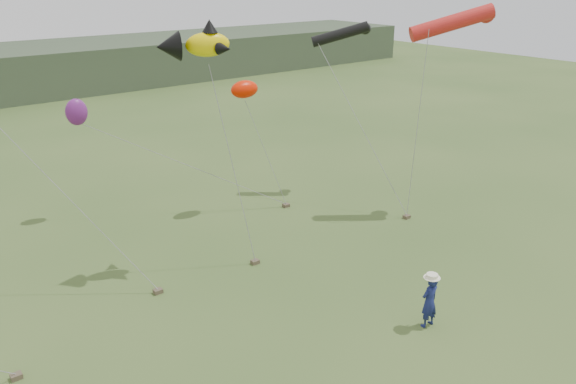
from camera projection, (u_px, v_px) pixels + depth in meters
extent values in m
plane|color=#385123|center=(358.00, 314.00, 18.36)|extent=(120.00, 120.00, 0.00)
cube|color=#2D3D28|center=(5.00, 72.00, 50.55)|extent=(90.00, 12.00, 4.00)
imported|color=navy|center=(429.00, 301.00, 17.44)|extent=(0.66, 0.45, 1.76)
cube|color=brown|center=(158.00, 291.00, 19.52)|extent=(0.30, 0.24, 0.15)
cube|color=brown|center=(255.00, 262.00, 21.49)|extent=(0.30, 0.24, 0.15)
cube|color=brown|center=(407.00, 217.00, 25.43)|extent=(0.30, 0.24, 0.15)
cube|color=brown|center=(16.00, 376.00, 15.42)|extent=(0.30, 0.24, 0.15)
cube|color=brown|center=(286.00, 205.00, 26.67)|extent=(0.30, 0.24, 0.15)
ellipsoid|color=yellow|center=(208.00, 45.00, 18.82)|extent=(1.66, 1.08, 0.84)
cone|color=black|center=(168.00, 47.00, 18.31)|extent=(1.02, 1.16, 0.98)
cone|color=black|center=(209.00, 26.00, 18.67)|extent=(0.54, 0.54, 0.43)
cone|color=black|center=(225.00, 49.00, 18.65)|extent=(0.58, 0.61, 0.43)
cone|color=black|center=(208.00, 46.00, 19.45)|extent=(0.58, 0.61, 0.43)
cylinder|color=black|center=(340.00, 34.00, 26.47)|extent=(2.52, 2.01, 1.21)
sphere|color=black|center=(365.00, 29.00, 26.77)|extent=(0.54, 0.54, 0.54)
cylinder|color=red|center=(452.00, 23.00, 23.56)|extent=(3.32, 2.54, 1.59)
sphere|color=red|center=(486.00, 15.00, 23.95)|extent=(0.70, 0.70, 0.70)
ellipsoid|color=red|center=(244.00, 89.00, 24.51)|extent=(1.32, 0.77, 0.77)
ellipsoid|color=#691E71|center=(76.00, 112.00, 24.00)|extent=(0.95, 0.63, 1.16)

